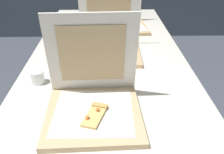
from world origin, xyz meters
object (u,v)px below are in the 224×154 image
object	(u,v)px
pizza_box_front	(93,101)
cup_white_far	(75,37)
table	(108,77)
cup_white_near_center	(38,77)
pizza_box_back	(121,20)
pizza_box_middle	(109,43)

from	to	relation	value
pizza_box_front	cup_white_far	distance (m)	0.79
table	cup_white_near_center	size ratio (longest dim) A/B	38.56
pizza_box_front	pizza_box_back	bearing A→B (deg)	79.28
pizza_box_front	pizza_box_back	world-z (taller)	pizza_box_back
table	pizza_box_middle	world-z (taller)	pizza_box_middle
pizza_box_middle	cup_white_near_center	bearing A→B (deg)	-132.17
pizza_box_front	cup_white_near_center	distance (m)	0.36
pizza_box_middle	cup_white_near_center	distance (m)	0.50
table	pizza_box_back	distance (m)	0.73
table	cup_white_near_center	distance (m)	0.36
pizza_box_middle	cup_white_near_center	world-z (taller)	pizza_box_middle
pizza_box_front	pizza_box_middle	distance (m)	0.60
pizza_box_middle	cup_white_near_center	xyz separation A→B (m)	(-0.34, -0.36, -0.03)
table	cup_white_near_center	world-z (taller)	cup_white_near_center
table	pizza_box_front	bearing A→B (deg)	-98.80
cup_white_near_center	cup_white_far	world-z (taller)	same
pizza_box_middle	pizza_box_back	bearing A→B (deg)	80.04
table	pizza_box_back	size ratio (longest dim) A/B	5.99
cup_white_far	pizza_box_back	bearing A→B (deg)	43.58
table	pizza_box_front	world-z (taller)	pizza_box_front
pizza_box_front	cup_white_far	world-z (taller)	pizza_box_front
cup_white_near_center	pizza_box_back	bearing A→B (deg)	62.64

